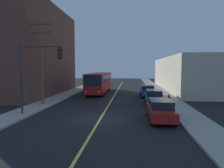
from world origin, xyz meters
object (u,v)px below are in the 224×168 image
parked_car_green (154,97)px  utility_pole_near (42,57)px  city_bus (100,82)px  parked_car_blue (147,91)px  fire_hydrant (169,98)px  traffic_signal_left_corner (38,65)px  parked_car_red (160,110)px

parked_car_green → utility_pole_near: bearing=-172.1°
parked_car_green → city_bus: bearing=129.1°
city_bus → parked_car_blue: city_bus is taller
parked_car_green → fire_hydrant: bearing=31.2°
city_bus → parked_car_blue: 8.22m
traffic_signal_left_corner → utility_pole_near: bearing=111.1°
traffic_signal_left_corner → fire_hydrant: 14.75m
city_bus → parked_car_red: size_ratio=2.75×
utility_pole_near → fire_hydrant: (14.00, 2.82, -4.62)m
city_bus → utility_pole_near: bearing=-112.2°
parked_car_green → traffic_signal_left_corner: size_ratio=0.74×
traffic_signal_left_corner → city_bus: bearing=79.9°
parked_car_blue → traffic_signal_left_corner: 16.07m
city_bus → parked_car_red: city_bus is taller
parked_car_green → parked_car_blue: bearing=92.5°
utility_pole_near → fire_hydrant: size_ratio=10.88×
parked_car_blue → utility_pole_near: utility_pole_near is taller
parked_car_red → parked_car_green: size_ratio=0.99×
city_bus → fire_hydrant: city_bus is taller
city_bus → traffic_signal_left_corner: 15.96m
utility_pole_near → fire_hydrant: 15.01m
parked_car_blue → fire_hydrant: 5.16m
parked_car_green → traffic_signal_left_corner: bearing=-149.3°
parked_car_red → fire_hydrant: bearing=75.0°
utility_pole_near → traffic_signal_left_corner: bearing=-68.9°
parked_car_green → parked_car_blue: same height
traffic_signal_left_corner → fire_hydrant: (12.26, 7.31, -3.72)m
parked_car_blue → utility_pole_near: (-11.86, -7.50, 4.36)m
utility_pole_near → traffic_signal_left_corner: (1.74, -4.50, -0.90)m
parked_car_red → traffic_signal_left_corner: (-10.12, 0.66, 3.46)m
parked_car_red → parked_car_green: 6.84m
parked_car_green → utility_pole_near: size_ratio=0.49×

